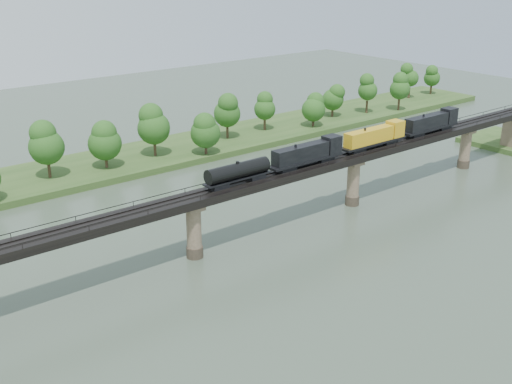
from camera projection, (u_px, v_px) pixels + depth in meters
ground at (312, 330)px, 91.20m from camera, size 400.00×400.00×0.00m
far_bank at (67, 174)px, 153.05m from camera, size 300.00×24.00×1.60m
bridge at (194, 229)px, 111.21m from camera, size 236.00×30.00×11.50m
bridge_superstructure at (193, 194)px, 108.98m from camera, size 220.00×4.90×0.75m
far_treeline at (36, 152)px, 142.16m from camera, size 289.06×17.54×13.60m
freight_train at (353, 143)px, 131.20m from camera, size 70.77×2.76×4.87m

